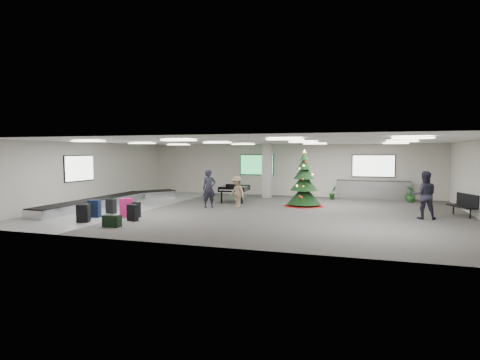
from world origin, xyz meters
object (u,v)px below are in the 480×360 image
(christmas_tree, at_px, (304,187))
(traveler_b, at_px, (237,192))
(bench, at_px, (465,204))
(potted_plant_right, at_px, (411,195))
(pink_suitcase, at_px, (126,208))
(potted_plant_left, at_px, (333,193))
(traveler_bench, at_px, (424,195))
(baggage_carousel, at_px, (111,201))
(traveler_a, at_px, (209,189))
(service_counter, at_px, (373,190))
(grand_piano, at_px, (234,189))

(christmas_tree, bearing_deg, traveler_b, -153.44)
(bench, xyz_separation_m, potted_plant_right, (-1.67, 4.47, -0.12))
(traveler_b, bearing_deg, pink_suitcase, -98.36)
(potted_plant_left, bearing_deg, traveler_b, -131.54)
(traveler_bench, height_order, potted_plant_left, traveler_bench)
(christmas_tree, distance_m, potted_plant_left, 3.46)
(baggage_carousel, relative_size, traveler_a, 5.25)
(bench, bearing_deg, service_counter, 104.12)
(pink_suitcase, xyz_separation_m, traveler_b, (3.45, 4.20, 0.37))
(christmas_tree, relative_size, potted_plant_right, 3.39)
(pink_suitcase, bearing_deg, traveler_a, 38.95)
(traveler_a, height_order, potted_plant_right, traveler_a)
(traveler_a, bearing_deg, potted_plant_right, -10.45)
(christmas_tree, xyz_separation_m, grand_piano, (-3.82, 0.38, -0.24))
(baggage_carousel, xyz_separation_m, bench, (16.44, 1.35, 0.33))
(pink_suitcase, distance_m, traveler_b, 5.45)
(grand_piano, relative_size, traveler_b, 1.26)
(traveler_b, bearing_deg, baggage_carousel, -139.53)
(bench, height_order, traveler_bench, traveler_bench)
(pink_suitcase, xyz_separation_m, christmas_tree, (6.50, 5.73, 0.58))
(baggage_carousel, bearing_deg, traveler_a, 6.50)
(baggage_carousel, xyz_separation_m, traveler_a, (5.21, 0.59, 0.71))
(service_counter, bearing_deg, traveler_b, -138.39)
(baggage_carousel, height_order, traveler_bench, traveler_bench)
(bench, bearing_deg, traveler_bench, -164.83)
(service_counter, xyz_separation_m, potted_plant_right, (1.93, -0.91, -0.12))
(traveler_a, xyz_separation_m, potted_plant_right, (9.57, 5.23, -0.50))
(christmas_tree, relative_size, traveler_bench, 1.47)
(baggage_carousel, height_order, potted_plant_right, potted_plant_right)
(potted_plant_left, bearing_deg, baggage_carousel, -151.42)
(pink_suitcase, bearing_deg, traveler_bench, -4.92)
(traveler_bench, bearing_deg, potted_plant_right, -90.60)
(bench, bearing_deg, potted_plant_left, 122.67)
(service_counter, height_order, potted_plant_right, service_counter)
(baggage_carousel, distance_m, potted_plant_right, 15.88)
(service_counter, xyz_separation_m, grand_piano, (-7.15, -3.76, 0.19))
(service_counter, bearing_deg, potted_plant_right, -25.27)
(christmas_tree, distance_m, traveler_a, 4.75)
(baggage_carousel, height_order, service_counter, service_counter)
(pink_suitcase, bearing_deg, service_counter, 24.51)
(baggage_carousel, height_order, traveler_a, traveler_a)
(potted_plant_right, bearing_deg, potted_plant_left, -179.83)
(service_counter, bearing_deg, christmas_tree, -128.79)
(christmas_tree, relative_size, traveler_b, 1.87)
(potted_plant_left, bearing_deg, service_counter, 23.01)
(potted_plant_right, bearing_deg, christmas_tree, -148.48)
(grand_piano, xyz_separation_m, traveler_b, (0.78, -1.90, 0.03))
(potted_plant_right, bearing_deg, grand_piano, -162.61)
(service_counter, distance_m, christmas_tree, 5.32)
(pink_suitcase, xyz_separation_m, bench, (13.42, 4.48, 0.14))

